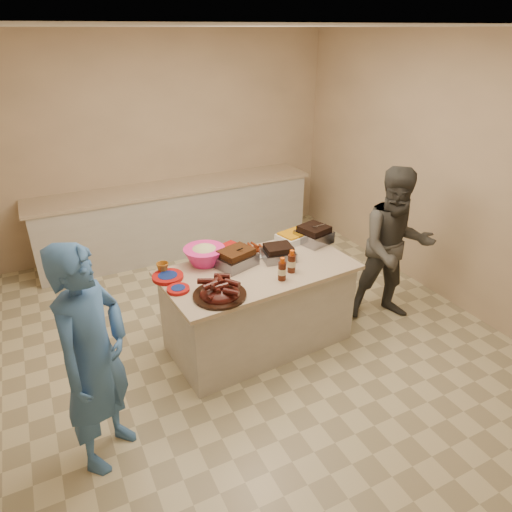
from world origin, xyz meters
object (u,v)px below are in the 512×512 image
mustard_bottle (234,271)px  guest_blue (113,450)px  island (258,342)px  bbq_bottle_b (291,272)px  bbq_bottle_a (282,280)px  rib_platter (220,296)px  guest_gray (385,315)px  plastic_cup (163,273)px  roasting_pan (313,242)px  coleslaw_bowl (205,263)px

mustard_bottle → guest_blue: bearing=-151.4°
island → bbq_bottle_b: 0.85m
bbq_bottle_b → bbq_bottle_a: bearing=-149.3°
rib_platter → guest_gray: rib_platter is taller
rib_platter → bbq_bottle_a: size_ratio=2.10×
rib_platter → mustard_bottle: rib_platter is taller
island → plastic_cup: size_ratio=16.01×
guest_gray → bbq_bottle_a: bearing=-154.1°
plastic_cup → guest_gray: 2.36m
island → guest_gray: bearing=-11.6°
roasting_pan → coleslaw_bowl: (-1.12, 0.05, 0.00)m
guest_blue → island: bearing=-22.5°
coleslaw_bowl → plastic_cup: (-0.39, -0.01, 0.00)m
rib_platter → coleslaw_bowl: (0.10, 0.58, 0.00)m
guest_blue → guest_gray: 2.93m
bbq_bottle_b → guest_blue: bearing=-164.8°
island → plastic_cup: bearing=155.0°
roasting_pan → bbq_bottle_a: (-0.65, -0.51, 0.00)m
rib_platter → guest_blue: size_ratio=0.26×
coleslaw_bowl → bbq_bottle_b: 0.78m
mustard_bottle → guest_gray: 1.81m
bbq_bottle_a → plastic_cup: 1.02m
roasting_pan → guest_gray: size_ratio=0.18×
bbq_bottle_a → bbq_bottle_b: bearing=30.7°
rib_platter → roasting_pan: 1.32m
bbq_bottle_a → guest_gray: bearing=3.9°
island → bbq_bottle_a: 0.85m
rib_platter → mustard_bottle: (0.27, 0.33, 0.00)m
roasting_pan → rib_platter: bearing=-171.8°
coleslaw_bowl → guest_gray: bearing=-15.1°
coleslaw_bowl → mustard_bottle: coleslaw_bowl is taller
rib_platter → guest_blue: bearing=-159.8°
roasting_pan → guest_blue: roasting_pan is taller
island → guest_gray: 1.41m
roasting_pan → coleslaw_bowl: bearing=161.9°
rib_platter → bbq_bottle_b: (0.71, 0.10, 0.00)m
island → bbq_bottle_a: bearing=-76.3°
roasting_pan → bbq_bottle_a: size_ratio=1.43×
roasting_pan → guest_blue: (-2.22, -0.90, -0.80)m
coleslaw_bowl → guest_gray: (1.78, -0.48, -0.80)m
roasting_pan → guest_gray: bearing=-48.0°
roasting_pan → guest_blue: size_ratio=0.18×
guest_gray → roasting_pan: bearing=169.3°
island → rib_platter: (-0.48, -0.28, 0.80)m
rib_platter → plastic_cup: size_ratio=4.04×
rib_platter → bbq_bottle_b: bbq_bottle_b is taller
guest_gray → plastic_cup: bearing=-170.1°
coleslaw_bowl → guest_blue: bearing=-139.3°
bbq_bottle_a → plastic_cup: (-0.86, 0.55, 0.00)m
coleslaw_bowl → mustard_bottle: bearing=-55.5°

